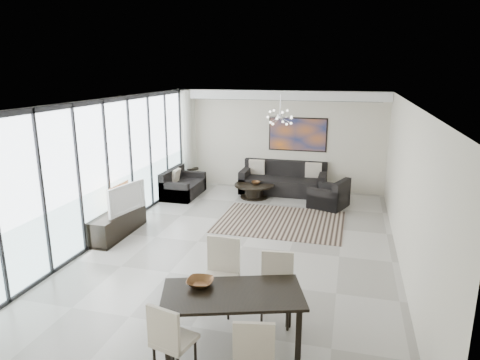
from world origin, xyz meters
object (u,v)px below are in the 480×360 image
(sofa_main, at_px, (283,182))
(dining_table, at_px, (233,299))
(tv_console, at_px, (118,223))
(television, at_px, (123,198))
(coffee_table, at_px, (254,190))

(sofa_main, bearing_deg, dining_table, -86.16)
(tv_console, xyz_separation_m, television, (0.16, 0.02, 0.58))
(coffee_table, bearing_deg, dining_table, -79.60)
(coffee_table, relative_size, television, 1.03)
(television, xyz_separation_m, dining_table, (3.26, -3.05, -0.19))
(coffee_table, height_order, dining_table, dining_table)
(coffee_table, bearing_deg, sofa_main, 45.10)
(coffee_table, height_order, tv_console, tv_console)
(television, height_order, dining_table, television)
(coffee_table, distance_m, sofa_main, 1.00)
(tv_console, relative_size, dining_table, 0.87)
(coffee_table, height_order, sofa_main, sofa_main)
(coffee_table, xyz_separation_m, tv_console, (-2.24, -3.44, 0.05))
(coffee_table, height_order, television, television)
(sofa_main, relative_size, dining_table, 1.23)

